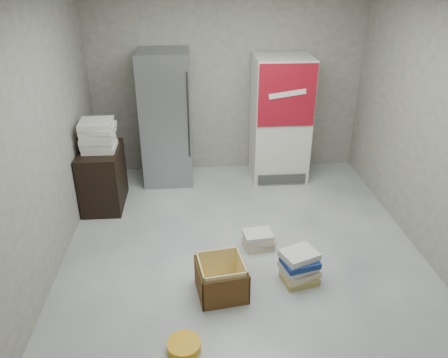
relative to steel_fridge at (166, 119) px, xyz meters
The scene contains 10 objects.
ground 2.50m from the steel_fridge, 67.10° to the right, with size 5.00×5.00×0.00m, color silver.
room_shell 2.46m from the steel_fridge, 67.10° to the right, with size 4.04×5.04×2.82m.
steel_fridge is the anchor object (origin of this frame).
coke_cooler 1.65m from the steel_fridge, ahead, with size 0.80×0.73×1.80m.
wood_shelf 1.23m from the steel_fridge, 138.69° to the right, with size 0.50×0.80×0.80m, color black.
supply_box_stack 1.10m from the steel_fridge, 138.14° to the right, with size 0.43×0.43×0.39m.
phonebook_stack_main 2.97m from the steel_fridge, 60.39° to the right, with size 0.44×0.40×0.35m.
phonebook_stack_side 2.33m from the steel_fridge, 59.94° to the right, with size 0.37×0.32×0.20m.
cardboard_box 2.80m from the steel_fridge, 76.87° to the right, with size 0.53×0.53×0.37m.
bucket_lid 3.44m from the steel_fridge, 85.76° to the right, with size 0.29×0.29×0.08m, color orange.
Camera 1 is at (-0.51, -3.87, 2.96)m, focal length 35.00 mm.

